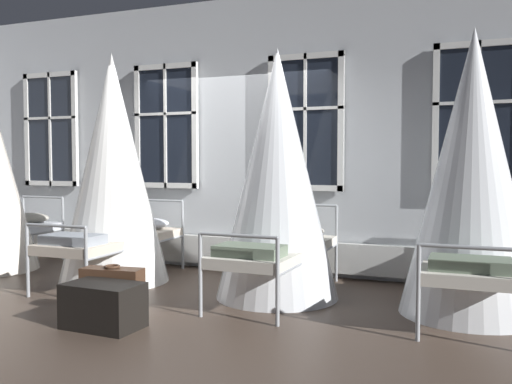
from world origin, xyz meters
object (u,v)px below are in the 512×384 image
at_px(cot_second, 113,172).
at_px(cot_third, 277,177).
at_px(suitcase_dark, 112,292).
at_px(cot_fourth, 472,176).
at_px(travel_trunk, 103,305).

xyz_separation_m(cot_second, cot_third, (2.03, -0.01, -0.05)).
distance_m(cot_second, suitcase_dark, 1.86).
bearing_deg(cot_fourth, cot_second, 89.88).
relative_size(cot_fourth, suitcase_dark, 4.49).
height_order(cot_third, suitcase_dark, cot_third).
distance_m(suitcase_dark, travel_trunk, 0.35).
height_order(cot_second, suitcase_dark, cot_second).
bearing_deg(suitcase_dark, cot_second, 117.57).
relative_size(cot_second, cot_third, 1.04).
bearing_deg(cot_third, suitcase_dark, 138.64).
relative_size(cot_second, suitcase_dark, 4.56).
xyz_separation_m(cot_third, travel_trunk, (-1.01, -1.55, -1.05)).
distance_m(cot_second, cot_fourth, 3.89).
distance_m(cot_fourth, travel_trunk, 3.45).
bearing_deg(cot_fourth, cot_third, 90.51).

